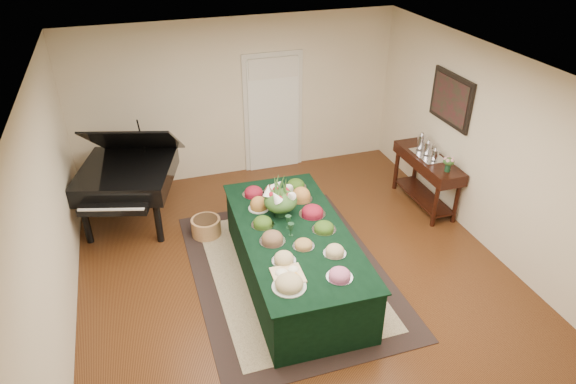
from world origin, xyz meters
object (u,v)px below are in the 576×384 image
object	(u,v)px
buffet_table	(294,256)
floral_centerpiece	(280,197)
grand_piano	(127,175)
mahogany_sideboard	(427,168)

from	to	relation	value
buffet_table	floral_centerpiece	size ratio (longest dim) A/B	6.25
buffet_table	grand_piano	bearing A→B (deg)	132.29
grand_piano	floral_centerpiece	bearing A→B (deg)	-42.02
floral_centerpiece	mahogany_sideboard	distance (m)	2.74
buffet_table	floral_centerpiece	distance (m)	0.77
buffet_table	mahogany_sideboard	world-z (taller)	mahogany_sideboard
grand_piano	mahogany_sideboard	bearing A→B (deg)	-11.82
buffet_table	mahogany_sideboard	distance (m)	2.82
floral_centerpiece	grand_piano	world-z (taller)	grand_piano
buffet_table	mahogany_sideboard	size ratio (longest dim) A/B	1.97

